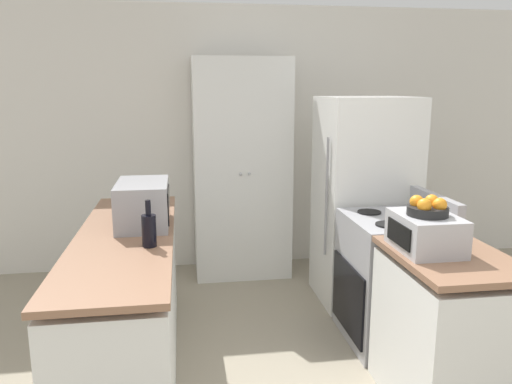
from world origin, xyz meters
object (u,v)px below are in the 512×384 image
(fruit_bowl, at_px, (428,208))
(microwave, at_px, (143,204))
(pantry_cabinet, at_px, (241,169))
(refrigerator, at_px, (364,201))
(stove, at_px, (392,279))
(wine_bottle, at_px, (149,229))
(toaster_oven, at_px, (426,233))

(fruit_bowl, bearing_deg, microwave, 153.95)
(pantry_cabinet, relative_size, refrigerator, 1.20)
(stove, bearing_deg, wine_bottle, -166.97)
(refrigerator, bearing_deg, toaster_oven, -97.33)
(wine_bottle, relative_size, toaster_oven, 0.67)
(pantry_cabinet, bearing_deg, stove, -59.20)
(toaster_oven, bearing_deg, refrigerator, 82.67)
(wine_bottle, height_order, toaster_oven, wine_bottle)
(pantry_cabinet, distance_m, toaster_oven, 2.33)
(wine_bottle, relative_size, fruit_bowl, 1.23)
(refrigerator, bearing_deg, microwave, -159.32)
(refrigerator, relative_size, fruit_bowl, 7.80)
(pantry_cabinet, height_order, toaster_oven, pantry_cabinet)
(pantry_cabinet, relative_size, fruit_bowl, 9.34)
(refrigerator, height_order, toaster_oven, refrigerator)
(microwave, relative_size, toaster_oven, 1.29)
(microwave, distance_m, wine_bottle, 0.47)
(pantry_cabinet, distance_m, fruit_bowl, 2.35)
(stove, distance_m, wine_bottle, 1.80)
(refrigerator, relative_size, microwave, 3.29)
(pantry_cabinet, distance_m, microwave, 1.66)
(stove, xyz_separation_m, wine_bottle, (-1.67, -0.39, 0.55))
(wine_bottle, bearing_deg, microwave, 97.62)
(pantry_cabinet, relative_size, stove, 1.94)
(refrigerator, height_order, wine_bottle, refrigerator)
(stove, bearing_deg, refrigerator, 86.26)
(pantry_cabinet, xyz_separation_m, wine_bottle, (-0.77, -1.90, -0.02))
(wine_bottle, bearing_deg, pantry_cabinet, 68.09)
(stove, distance_m, microwave, 1.83)
(microwave, distance_m, fruit_bowl, 1.77)
(stove, relative_size, wine_bottle, 3.94)
(wine_bottle, bearing_deg, stove, 13.03)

